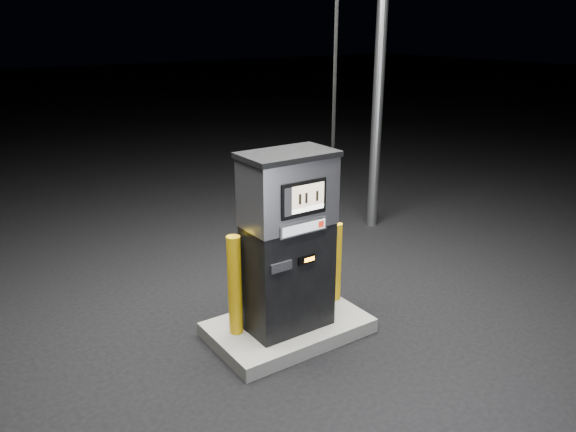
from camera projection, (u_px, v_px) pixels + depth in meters
ground at (288, 334)px, 5.88m from camera, size 80.00×80.00×0.00m
pump_island at (288, 327)px, 5.86m from camera, size 1.60×1.00×0.15m
fuel_dispenser at (288, 241)px, 5.46m from camera, size 0.99×0.54×3.76m
bollard_left at (235, 286)px, 5.46m from camera, size 0.16×0.16×1.03m
bollard_right at (336, 262)px, 6.17m from camera, size 0.14×0.14×0.89m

